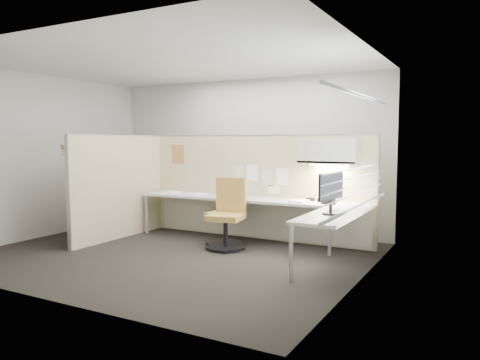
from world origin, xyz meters
The scene contains 26 objects.
floor centered at (0.00, 0.00, -0.01)m, with size 5.50×4.50×0.01m, color black.
ceiling centered at (0.00, 0.00, 2.80)m, with size 5.50×4.50×0.01m, color white.
wall_back centered at (0.00, 2.25, 1.40)m, with size 5.50×0.02×2.80m, color beige.
wall_front centered at (0.00, -2.25, 1.40)m, with size 5.50×0.02×2.80m, color beige.
wall_left centered at (-2.75, 0.00, 1.40)m, with size 0.02×4.50×2.80m, color beige.
wall_right centered at (2.75, 0.00, 1.40)m, with size 0.02×4.50×2.80m, color beige.
window_pane centered at (2.73, 0.00, 1.55)m, with size 0.01×2.80×1.30m, color #9CAAB5.
partition_back centered at (0.55, 1.60, 0.88)m, with size 4.10×0.06×1.75m, color beige.
partition_left centered at (-1.50, 0.50, 0.88)m, with size 0.06×2.20×1.75m, color beige.
desk centered at (0.93, 1.13, 0.60)m, with size 4.00×2.07×0.73m.
overhead_bin centered at (1.90, 1.39, 1.51)m, with size 0.90×0.36×0.38m, color beige.
task_light_strip centered at (1.90, 1.39, 1.30)m, with size 0.60×0.06×0.02m, color #FFEABF.
pinned_papers centered at (0.63, 1.57, 1.03)m, with size 1.01×0.00×0.47m.
poster centered at (-1.05, 1.57, 1.42)m, with size 0.28×0.00×0.35m, color orange.
chair_left centered at (0.40, 0.93, 0.50)m, with size 0.56×0.57×1.06m.
chair_right centered at (0.51, 0.70, 0.50)m, with size 0.58×0.60×1.08m.
monitor centered at (2.30, 0.25, 1.04)m, with size 0.21×0.49×0.53m.
phone centered at (1.95, 1.25, 0.78)m, with size 0.23×0.22×0.12m.
stapler centered at (1.60, 1.42, 0.76)m, with size 0.14×0.04×0.05m, color black.
tape_dispenser centered at (1.79, 1.36, 0.76)m, with size 0.10×0.06×0.06m, color black.
coat_hook centered at (-1.58, -0.44, 1.41)m, with size 0.18×0.47×1.40m.
paper_stack_0 centered at (-0.93, 1.21, 0.74)m, with size 0.23×0.30×0.03m, color white.
paper_stack_1 centered at (-0.42, 1.29, 0.74)m, with size 0.23×0.30×0.02m, color white.
paper_stack_2 centered at (0.17, 1.25, 0.75)m, with size 0.23×0.30×0.05m, color white.
paper_stack_3 centered at (1.50, 1.18, 0.75)m, with size 0.23×0.30×0.03m, color white.
paper_stack_4 centered at (2.27, 0.74, 0.74)m, with size 0.23×0.30×0.02m, color white.
Camera 1 is at (4.11, -5.49, 1.68)m, focal length 35.00 mm.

